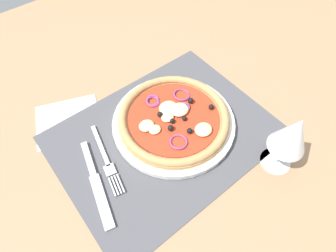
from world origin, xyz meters
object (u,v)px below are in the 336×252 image
object	(u,v)px
napkin	(68,121)
pizza	(174,118)
plate	(174,122)
fork	(107,162)
wine_glass	(292,136)
knife	(96,183)

from	to	relation	value
napkin	pizza	bearing A→B (deg)	139.03
plate	fork	xyz separation A→B (cm)	(17.18, -1.01, -0.49)
plate	wine_glass	world-z (taller)	wine_glass
fork	wine_glass	xyz separation A→B (cm)	(-28.14, 21.77, 9.43)
plate	fork	size ratio (longest dim) A/B	1.56
plate	knife	distance (cm)	21.46
pizza	napkin	bearing A→B (deg)	-40.97
pizza	wine_glass	xyz separation A→B (cm)	(-10.95, 20.76, 7.12)
fork	wine_glass	size ratio (longest dim) A/B	1.20
plate	fork	world-z (taller)	plate
wine_glass	napkin	world-z (taller)	wine_glass
knife	wine_glass	xyz separation A→B (cm)	(-32.34, 19.01, 9.39)
plate	wine_glass	size ratio (longest dim) A/B	1.87
fork	knife	xyz separation A→B (cm)	(4.21, 2.76, 0.03)
wine_glass	napkin	size ratio (longest dim) A/B	1.03
fork	wine_glass	distance (cm)	36.81
plate	pizza	distance (cm)	1.81
plate	knife	xyz separation A→B (cm)	(21.39, 1.75, -0.46)
pizza	wine_glass	size ratio (longest dim) A/B	1.67
plate	knife	bearing A→B (deg)	4.69
knife	fork	bearing A→B (deg)	138.10
pizza	fork	bearing A→B (deg)	-3.37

